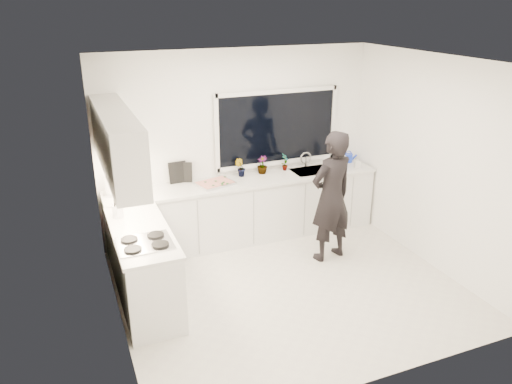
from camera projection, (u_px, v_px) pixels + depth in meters
name	position (u px, v px, depth m)	size (l,w,h in m)	color
floor	(289.00, 288.00, 6.13)	(4.00, 3.50, 0.02)	beige
wall_back	(238.00, 145.00, 7.16)	(4.00, 0.02, 2.70)	white
wall_left	(109.00, 211.00, 4.93)	(0.02, 3.50, 2.70)	white
wall_right	(434.00, 163.00, 6.34)	(0.02, 3.50, 2.70)	white
ceiling	(295.00, 61.00, 5.14)	(4.00, 3.50, 0.02)	white
window	(277.00, 128.00, 7.26)	(1.80, 0.02, 1.00)	black
base_cabinets_back	(246.00, 211.00, 7.22)	(3.92, 0.58, 0.88)	white
base_cabinets_left	(144.00, 268.00, 5.68)	(0.58, 1.60, 0.88)	white
countertop_back	(246.00, 181.00, 7.04)	(3.94, 0.62, 0.04)	silver
countertop_left	(141.00, 232.00, 5.52)	(0.62, 1.60, 0.04)	silver
upper_cabinets	(117.00, 142.00, 5.43)	(0.34, 2.10, 0.70)	white
sink	(311.00, 174.00, 7.43)	(0.58, 0.42, 0.14)	silver
faucet	(306.00, 160.00, 7.55)	(0.03, 0.03, 0.22)	silver
stovetop	(145.00, 243.00, 5.19)	(0.56, 0.48, 0.03)	black
person	(331.00, 197.00, 6.52)	(0.65, 0.42, 1.77)	black
pizza_tray	(215.00, 184.00, 6.85)	(0.49, 0.36, 0.03)	silver
pizza	(215.00, 182.00, 6.84)	(0.45, 0.32, 0.01)	#D3471C
watering_can	(348.00, 158.00, 7.78)	(0.14, 0.14, 0.13)	#1635D1
paper_towel_roll	(109.00, 186.00, 6.43)	(0.11, 0.11, 0.26)	white
knife_block	(117.00, 185.00, 6.51)	(0.13, 0.10, 0.22)	olive
utensil_crock	(118.00, 211.00, 5.81)	(0.13, 0.13, 0.16)	silver
picture_frame_large	(184.00, 172.00, 6.91)	(0.22, 0.02, 0.28)	black
picture_frame_small	(178.00, 172.00, 6.88)	(0.25, 0.02, 0.30)	black
herb_plants	(261.00, 165.00, 7.24)	(0.88, 0.20, 0.26)	#26662D
soap_bottles	(347.00, 161.00, 7.41)	(0.38, 0.16, 0.29)	#D8BF66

